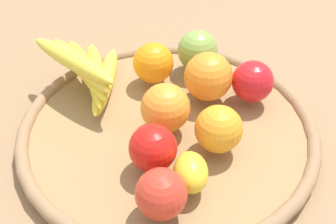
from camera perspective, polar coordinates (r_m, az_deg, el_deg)
name	(u,v)px	position (r m, az deg, el deg)	size (l,w,h in m)	color
ground_plane	(168,135)	(0.68, 0.00, -3.13)	(2.40, 2.40, 0.00)	#94704C
basket	(168,129)	(0.67, 0.00, -2.25)	(0.47, 0.47, 0.03)	#98774A
apple_1	(161,194)	(0.52, -0.92, -10.82)	(0.06, 0.06, 0.06)	red
apple_3	(199,51)	(0.76, 4.16, 8.11)	(0.07, 0.07, 0.07)	#84AB47
orange_1	(153,63)	(0.73, -1.96, 6.53)	(0.07, 0.07, 0.07)	orange
orange_2	(169,109)	(0.63, 0.08, 0.46)	(0.07, 0.07, 0.07)	orange
orange_0	(219,129)	(0.61, 6.75, -2.25)	(0.07, 0.07, 0.07)	orange
orange_3	(208,76)	(0.69, 5.37, 4.72)	(0.08, 0.08, 0.08)	orange
banana_bunch	(88,70)	(0.72, -10.56, 5.55)	(0.19, 0.19, 0.08)	yellow
lemon_0	(191,172)	(0.56, 3.02, -8.00)	(0.06, 0.05, 0.05)	yellow
apple_0	(253,81)	(0.70, 11.18, 4.01)	(0.07, 0.07, 0.07)	red
apple_2	(153,148)	(0.58, -2.02, -4.81)	(0.07, 0.07, 0.07)	red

